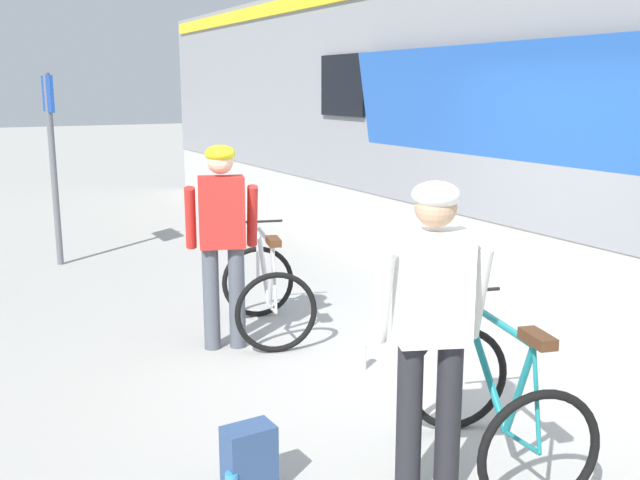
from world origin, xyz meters
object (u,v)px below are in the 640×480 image
Objects in this scene: train_car at (540,110)px; platform_sign_post at (51,137)px; cyclist_far_in_white at (432,314)px; water_bottle_near_the_bikes at (362,357)px; bicycle_far_teal at (495,405)px; bicycle_near_silver at (267,291)px; backpack_on_platform at (249,460)px; cyclist_near_in_red at (222,229)px.

train_car reaches higher than platform_sign_post.
cyclist_far_in_white reaches higher than water_bottle_near_the_bikes.
train_car is 5.22m from bicycle_far_teal.
cyclist_far_in_white is 6.67m from platform_sign_post.
platform_sign_post is (-1.25, 3.68, 1.22)m from bicycle_near_silver.
train_car reaches higher than cyclist_far_in_white.
backpack_on_platform is at bearing -140.21° from water_bottle_near_the_bikes.
water_bottle_near_the_bikes is (-3.50, -1.74, -1.86)m from train_car.
bicycle_near_silver is at bearing -71.22° from platform_sign_post.
cyclist_near_in_red is at bearing -170.21° from train_car.
cyclist_near_in_red is 0.82m from bicycle_near_silver.
cyclist_near_in_red is (-4.29, -0.74, -0.91)m from train_car.
bicycle_near_silver is 2.70m from backpack_on_platform.
cyclist_near_in_red is 1.58m from water_bottle_near_the_bikes.
bicycle_far_teal is 0.50× the size of platform_sign_post.
train_car is 15.01× the size of bicycle_near_silver.
bicycle_far_teal is 5.55× the size of water_bottle_near_the_bikes.
platform_sign_post reaches higher than cyclist_near_in_red.
water_bottle_near_the_bikes is (0.79, -1.00, -0.94)m from cyclist_near_in_red.
train_car reaches higher than backpack_on_platform.
cyclist_near_in_red is 3.97m from platform_sign_post.
cyclist_far_in_white is at bearing -96.35° from bicycle_near_silver.
cyclist_far_in_white is at bearing -174.16° from bicycle_far_teal.
platform_sign_post is at bearing 107.93° from water_bottle_near_the_bikes.
bicycle_near_silver is at bearing 94.00° from bicycle_far_teal.
water_bottle_near_the_bikes is at bearing 69.75° from cyclist_far_in_white.
cyclist_far_in_white reaches higher than bicycle_near_silver.
bicycle_near_silver is 3.04× the size of backpack_on_platform.
bicycle_far_teal is at bearing 5.84° from cyclist_far_in_white.
train_car is 15.05× the size of bicycle_far_teal.
cyclist_near_in_red is at bearing -160.72° from bicycle_near_silver.
backpack_on_platform is at bearing -107.59° from cyclist_near_in_red.
platform_sign_post is (-0.78, 3.85, 0.57)m from cyclist_near_in_red.
cyclist_far_in_white is at bearing -110.25° from water_bottle_near_the_bikes.
bicycle_far_teal is (0.67, -2.68, -0.65)m from cyclist_near_in_red.
bicycle_near_silver reaches higher than backpack_on_platform.
platform_sign_post is at bearing 101.46° from cyclist_near_in_red.
bicycle_far_teal is (-3.62, -3.42, -1.56)m from train_car.
water_bottle_near_the_bikes is at bearing -72.07° from platform_sign_post.
cyclist_near_in_red is 2.51m from backpack_on_platform.
train_car is at bearing 9.79° from cyclist_near_in_red.
cyclist_near_in_red is at bearing -78.54° from platform_sign_post.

